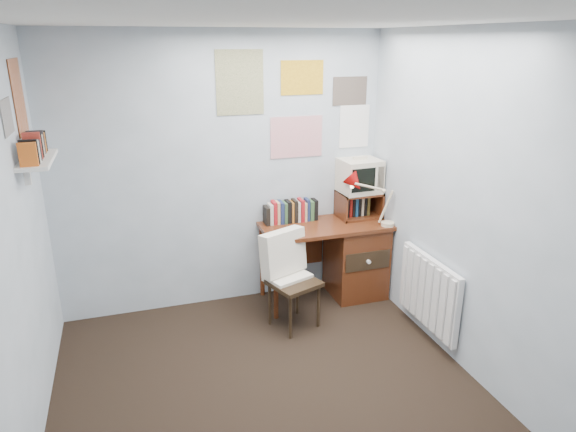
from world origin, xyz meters
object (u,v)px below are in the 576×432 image
at_px(desk_lamp, 389,203).
at_px(radiator, 429,292).
at_px(desk, 350,256).
at_px(wall_shelf, 38,160).
at_px(crt_tv, 359,174).
at_px(desk_chair, 294,283).
at_px(tv_riser, 359,204).

xyz_separation_m(desk_lamp, radiator, (0.02, -0.72, -0.56)).
relative_size(desk, wall_shelf, 1.94).
bearing_deg(desk_lamp, crt_tv, 97.44).
bearing_deg(wall_shelf, desk_chair, -0.95).
distance_m(desk, radiator, 0.97).
height_order(desk_lamp, crt_tv, crt_tv).
relative_size(crt_tv, wall_shelf, 0.59).
height_order(desk, tv_riser, tv_riser).
distance_m(crt_tv, wall_shelf, 2.77).
distance_m(radiator, wall_shelf, 3.15).
xyz_separation_m(desk, wall_shelf, (-2.57, -0.38, 1.21)).
xyz_separation_m(desk_lamp, wall_shelf, (-2.84, -0.17, 0.64)).
height_order(desk, desk_chair, desk_chair).
bearing_deg(desk, desk_lamp, -37.66).
bearing_deg(tv_riser, radiator, -80.72).
height_order(tv_riser, crt_tv, crt_tv).
distance_m(desk, desk_chair, 0.83).
height_order(tv_riser, wall_shelf, wall_shelf).
bearing_deg(tv_riser, wall_shelf, -169.68).
bearing_deg(desk_chair, tv_riser, 11.83).
height_order(desk_chair, tv_riser, tv_riser).
bearing_deg(crt_tv, desk, -134.79).
xyz_separation_m(desk_chair, crt_tv, (0.83, 0.54, 0.77)).
distance_m(desk_lamp, radiator, 0.92).
bearing_deg(radiator, wall_shelf, 169.11).
distance_m(desk_chair, wall_shelf, 2.21).
bearing_deg(desk, wall_shelf, -171.60).
xyz_separation_m(desk_lamp, tv_riser, (-0.15, 0.32, -0.10)).
height_order(crt_tv, wall_shelf, wall_shelf).
height_order(desk_lamp, tv_riser, desk_lamp).
bearing_deg(crt_tv, radiator, -83.66).
height_order(radiator, wall_shelf, wall_shelf).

